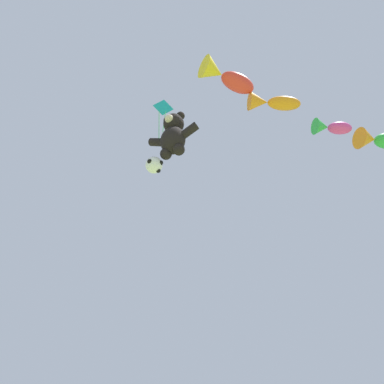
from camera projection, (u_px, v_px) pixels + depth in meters
The scene contains 7 objects.
teddy_bear_kite at pixel (173, 135), 12.68m from camera, with size 2.38×1.05×2.41m.
soccer_ball_kite at pixel (154, 165), 12.22m from camera, with size 0.77×0.77×0.71m.
fish_kite_crimson at pixel (225, 77), 12.49m from camera, with size 2.16×2.52×0.99m.
fish_kite_tangerine at pixel (271, 103), 13.16m from camera, with size 2.37×1.82×0.83m.
fish_kite_magenta at pixel (331, 127), 13.38m from camera, with size 1.81×1.47×0.75m.
fish_kite_emerald at pixel (378, 140), 14.03m from camera, with size 2.35×1.98×1.04m.
diamond_kite at pixel (163, 111), 15.13m from camera, with size 0.84×0.70×2.74m.
Camera 1 is at (3.76, -2.14, 1.11)m, focal length 28.00 mm.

